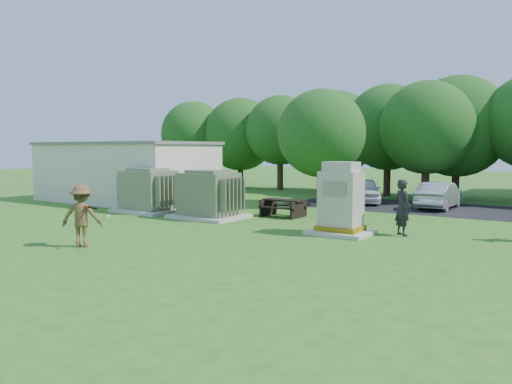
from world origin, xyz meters
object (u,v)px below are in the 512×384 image
Objects in this scene: transformer_left at (148,191)px; transformer_right at (209,196)px; person_by_generator at (403,208)px; picnic_table at (283,206)px; car_silver_a at (439,195)px; batter at (82,216)px; generator_cabinet at (341,203)px; car_white at (365,190)px.

transformer_right is at bearing 0.00° from transformer_left.
transformer_left is 1.55× the size of person_by_generator.
picnic_table is 0.93× the size of person_by_generator.
picnic_table is 6.14m from person_by_generator.
car_silver_a is at bearing -46.25° from person_by_generator.
transformer_left is at bearing 39.57° from car_silver_a.
transformer_right reaches higher than picnic_table.
transformer_right is at bearing -138.41° from picnic_table.
batter is 10.52m from person_by_generator.
transformer_left is at bearing 176.62° from generator_cabinet.
batter is 17.39m from car_silver_a.
transformer_right is at bearing 40.06° from person_by_generator.
batter is 0.47× the size of car_silver_a.
person_by_generator is at bearing 96.45° from car_silver_a.
batter is at bearing -121.61° from car_white.
car_silver_a is (7.32, 9.08, -0.30)m from transformer_right.
transformer_left is 14.29m from car_silver_a.
transformer_right reaches higher than batter.
car_white is at bearing -133.04° from batter.
generator_cabinet is 8.54m from batter.
generator_cabinet is 4.91m from picnic_table.
person_by_generator is at bearing -169.85° from batter.
generator_cabinet reaches higher than transformer_right.
picnic_table is 8.48m from car_silver_a.
picnic_table is at bearing 20.57° from person_by_generator.
person_by_generator is 8.75m from car_silver_a.
transformer_right reaches higher than person_by_generator.
person_by_generator is at bearing -84.32° from car_white.
generator_cabinet is at bearing -165.73° from batter.
transformer_right is 3.29m from picnic_table.
transformer_right is at bearing 51.21° from car_silver_a.
transformer_right is at bearing 174.69° from generator_cabinet.
transformer_right is 1.67× the size of picnic_table.
transformer_right is 0.74× the size of car_white.
car_white is 4.11m from car_silver_a.
car_silver_a is (6.47, 16.14, -0.28)m from batter.
batter is at bearing -83.12° from transformer_right.
person_by_generator reaches higher than car_silver_a.
car_silver_a is at bearing 54.76° from picnic_table.
person_by_generator is (5.86, -1.77, 0.49)m from picnic_table.
generator_cabinet reaches higher than batter.
car_silver_a reaches higher than picnic_table.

